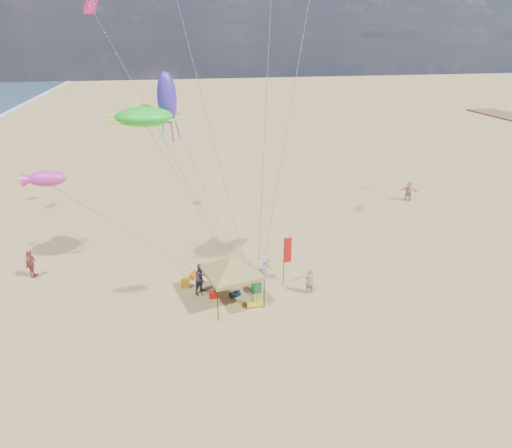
% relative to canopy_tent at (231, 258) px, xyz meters
% --- Properties ---
extents(ground, '(280.00, 280.00, 0.00)m').
position_rel_canopy_tent_xyz_m(ground, '(1.73, -1.34, -2.82)').
color(ground, tan).
rests_on(ground, ground).
extents(canopy_tent, '(5.35, 5.35, 3.39)m').
position_rel_canopy_tent_xyz_m(canopy_tent, '(0.00, 0.00, 0.00)').
color(canopy_tent, black).
rests_on(canopy_tent, ground).
extents(feather_flag, '(0.49, 0.09, 3.22)m').
position_rel_canopy_tent_xyz_m(feather_flag, '(3.49, 1.19, -0.68)').
color(feather_flag, black).
rests_on(feather_flag, ground).
extents(cooler_red, '(0.54, 0.38, 0.38)m').
position_rel_canopy_tent_xyz_m(cooler_red, '(-0.99, 0.67, -2.63)').
color(cooler_red, red).
rests_on(cooler_red, ground).
extents(cooler_blue, '(0.54, 0.38, 0.38)m').
position_rel_canopy_tent_xyz_m(cooler_blue, '(2.13, 2.53, -2.63)').
color(cooler_blue, '#132EA1').
rests_on(cooler_blue, ground).
extents(bag_navy, '(0.69, 0.54, 0.36)m').
position_rel_canopy_tent_xyz_m(bag_navy, '(0.23, 0.48, -2.64)').
color(bag_navy, '#0D1D39').
rests_on(bag_navy, ground).
extents(bag_orange, '(0.54, 0.69, 0.36)m').
position_rel_canopy_tent_xyz_m(bag_orange, '(-2.01, 3.13, -2.64)').
color(bag_orange, '#CD550B').
rests_on(bag_orange, ground).
extents(chair_green, '(0.50, 0.50, 0.70)m').
position_rel_canopy_tent_xyz_m(chair_green, '(1.59, 0.78, -2.47)').
color(chair_green, '#177E2C').
rests_on(chair_green, ground).
extents(chair_yellow, '(0.50, 0.50, 0.70)m').
position_rel_canopy_tent_xyz_m(chair_yellow, '(-2.55, 2.17, -2.47)').
color(chair_yellow, orange).
rests_on(chair_yellow, ground).
extents(crate_grey, '(0.34, 0.30, 0.28)m').
position_rel_canopy_tent_xyz_m(crate_grey, '(1.07, -0.51, -2.68)').
color(crate_grey, slate).
rests_on(crate_grey, ground).
extents(beach_cart, '(0.90, 0.50, 0.24)m').
position_rel_canopy_tent_xyz_m(beach_cart, '(1.16, -0.65, -2.62)').
color(beach_cart, '#F7FF1C').
rests_on(beach_cart, ground).
extents(person_near_a, '(0.67, 0.52, 1.61)m').
position_rel_canopy_tent_xyz_m(person_near_a, '(4.58, 0.02, -2.02)').
color(person_near_a, '#A97B61').
rests_on(person_near_a, ground).
extents(person_near_b, '(1.17, 1.15, 1.90)m').
position_rel_canopy_tent_xyz_m(person_near_b, '(-1.61, 1.34, -1.87)').
color(person_near_b, '#313743').
rests_on(person_near_b, ground).
extents(person_near_c, '(1.15, 0.82, 1.62)m').
position_rel_canopy_tent_xyz_m(person_near_c, '(2.38, 2.02, -2.01)').
color(person_near_c, silver).
rests_on(person_near_c, ground).
extents(person_far_a, '(0.66, 1.14, 1.83)m').
position_rel_canopy_tent_xyz_m(person_far_a, '(-11.89, 5.28, -1.91)').
color(person_far_a, brown).
rests_on(person_far_a, ground).
extents(person_far_c, '(1.76, 1.22, 1.83)m').
position_rel_canopy_tent_xyz_m(person_far_c, '(18.36, 13.21, -1.91)').
color(person_far_c, tan).
rests_on(person_far_c, ground).
extents(turtle_kite, '(3.32, 2.72, 1.06)m').
position_rel_canopy_tent_xyz_m(turtle_kite, '(-4.08, 4.40, 7.04)').
color(turtle_kite, '#20D627').
rests_on(turtle_kite, ground).
extents(fish_kite, '(1.75, 0.89, 0.77)m').
position_rel_canopy_tent_xyz_m(fish_kite, '(-8.71, 0.68, 4.89)').
color(fish_kite, '#CF2EA8').
rests_on(fish_kite, ground).
extents(squid_kite, '(1.46, 1.46, 2.86)m').
position_rel_canopy_tent_xyz_m(squid_kite, '(-2.75, 4.93, 7.96)').
color(squid_kite, '#432AB6').
rests_on(squid_kite, ground).
extents(stunt_kite_pink, '(1.14, 1.47, 1.24)m').
position_rel_canopy_tent_xyz_m(stunt_kite_pink, '(-7.10, 12.51, 13.11)').
color(stunt_kite_pink, '#D31D59').
rests_on(stunt_kite_pink, ground).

